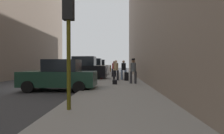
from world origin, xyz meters
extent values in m
plane|color=#38383A|center=(0.00, 0.00, 0.00)|extent=(120.00, 120.00, 0.00)
cube|color=gray|center=(6.00, 0.00, 0.07)|extent=(4.00, 40.00, 0.15)
cube|color=#193828|center=(2.60, -1.24, 0.69)|extent=(4.22, 1.88, 0.84)
cube|color=black|center=(2.80, -1.24, 1.44)|extent=(1.90, 1.58, 0.70)
cylinder|color=black|center=(1.24, -0.31, 0.32)|extent=(0.64, 0.23, 0.64)
cylinder|color=black|center=(1.23, -2.15, 0.32)|extent=(0.64, 0.23, 0.64)
cylinder|color=black|center=(3.97, -0.33, 0.32)|extent=(0.64, 0.23, 0.64)
cylinder|color=black|center=(3.96, -2.17, 0.32)|extent=(0.64, 0.23, 0.64)
cube|color=black|center=(2.60, 5.40, 0.82)|extent=(4.65, 1.96, 1.10)
cube|color=black|center=(2.80, 5.40, 1.80)|extent=(2.11, 1.62, 0.90)
cylinder|color=black|center=(1.13, 6.36, 0.32)|extent=(0.65, 0.24, 0.64)
cylinder|color=black|center=(1.08, 4.52, 0.32)|extent=(0.65, 0.24, 0.64)
cylinder|color=black|center=(4.12, 6.28, 0.32)|extent=(0.65, 0.24, 0.64)
cylinder|color=black|center=(4.07, 4.44, 0.32)|extent=(0.65, 0.24, 0.64)
cube|color=silver|center=(2.60, 11.45, 0.82)|extent=(4.62, 1.89, 1.10)
cube|color=black|center=(2.80, 11.45, 1.80)|extent=(2.09, 1.59, 0.90)
cylinder|color=black|center=(1.12, 12.39, 0.32)|extent=(0.64, 0.23, 0.64)
cylinder|color=black|center=(1.09, 10.55, 0.32)|extent=(0.64, 0.23, 0.64)
cylinder|color=black|center=(4.11, 12.35, 0.32)|extent=(0.64, 0.23, 0.64)
cylinder|color=black|center=(4.08, 10.51, 0.32)|extent=(0.64, 0.23, 0.64)
cube|color=brown|center=(2.60, 17.81, 0.82)|extent=(4.62, 1.90, 1.10)
cube|color=black|center=(2.80, 17.81, 1.80)|extent=(2.09, 1.59, 0.90)
cylinder|color=black|center=(1.09, 18.71, 0.32)|extent=(0.64, 0.23, 0.64)
cylinder|color=black|center=(1.12, 16.87, 0.32)|extent=(0.64, 0.23, 0.64)
cylinder|color=black|center=(4.08, 18.75, 0.32)|extent=(0.64, 0.23, 0.64)
cylinder|color=black|center=(4.11, 16.91, 0.32)|extent=(0.64, 0.23, 0.64)
cylinder|color=red|center=(4.45, 5.10, 0.43)|extent=(0.22, 0.22, 0.55)
sphere|color=red|center=(4.45, 5.10, 0.76)|extent=(0.20, 0.20, 0.20)
cylinder|color=red|center=(4.29, 5.10, 0.45)|extent=(0.10, 0.09, 0.09)
cylinder|color=red|center=(4.61, 5.10, 0.45)|extent=(0.10, 0.09, 0.09)
cylinder|color=#514C0F|center=(4.50, -5.98, 1.95)|extent=(0.12, 0.12, 3.60)
cube|color=black|center=(4.50, -5.98, 3.30)|extent=(0.32, 0.24, 0.90)
sphere|color=yellow|center=(4.50, -5.84, 3.30)|extent=(0.14, 0.14, 0.14)
sphere|color=green|center=(4.50, -5.84, 3.02)|extent=(0.14, 0.14, 0.14)
cylinder|color=#728CB2|center=(6.68, 4.36, 0.57)|extent=(0.20, 0.20, 0.85)
cylinder|color=#728CB2|center=(6.36, 4.40, 0.57)|extent=(0.20, 0.20, 0.85)
cylinder|color=black|center=(6.52, 4.38, 1.31)|extent=(0.45, 0.45, 0.62)
sphere|color=#997051|center=(6.52, 4.38, 1.74)|extent=(0.24, 0.24, 0.24)
cylinder|color=black|center=(5.99, 3.67, 0.57)|extent=(0.20, 0.20, 0.85)
cylinder|color=black|center=(5.68, 3.63, 0.57)|extent=(0.20, 0.20, 0.85)
cylinder|color=tan|center=(5.83, 3.65, 1.31)|extent=(0.45, 0.45, 0.62)
sphere|color=beige|center=(5.83, 3.65, 1.74)|extent=(0.24, 0.24, 0.24)
cylinder|color=#333338|center=(6.93, 1.24, 0.57)|extent=(0.21, 0.21, 0.85)
cylinder|color=#333338|center=(7.25, 1.20, 0.57)|extent=(0.21, 0.21, 0.85)
cylinder|color=#4C5156|center=(7.09, 1.22, 1.31)|extent=(0.46, 0.46, 0.62)
sphere|color=#997051|center=(7.09, 1.22, 1.74)|extent=(0.24, 0.24, 0.24)
cylinder|color=black|center=(7.09, 1.22, 1.81)|extent=(0.34, 0.34, 0.02)
cylinder|color=black|center=(7.09, 1.22, 1.87)|extent=(0.23, 0.23, 0.11)
cylinder|color=black|center=(5.74, 7.95, 0.57)|extent=(0.19, 0.19, 0.85)
cylinder|color=black|center=(5.42, 7.94, 0.57)|extent=(0.19, 0.19, 0.85)
cylinder|color=#A51E23|center=(5.58, 7.94, 1.31)|extent=(0.41, 0.41, 0.62)
sphere|color=#997051|center=(5.58, 7.94, 1.74)|extent=(0.24, 0.24, 0.24)
cube|color=black|center=(6.73, 3.60, 0.49)|extent=(0.38, 0.57, 0.68)
cylinder|color=#333333|center=(6.73, 3.60, 1.01)|extent=(0.02, 0.02, 0.36)
cube|color=black|center=(5.79, 0.83, 0.29)|extent=(0.32, 0.44, 0.28)
camera|label=1|loc=(5.98, -11.20, 1.53)|focal=28.00mm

